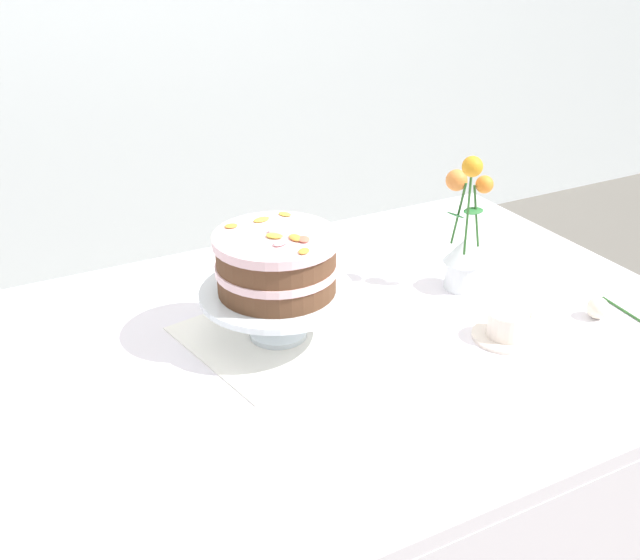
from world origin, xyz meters
name	(u,v)px	position (x,y,z in m)	size (l,w,h in m)	color
dining_table	(351,380)	(0.00, -0.03, 0.65)	(1.40, 1.00, 0.74)	white
linen_napkin	(278,336)	(-0.12, 0.05, 0.74)	(0.32, 0.32, 0.00)	white
cake_stand	(277,298)	(-0.12, 0.05, 0.82)	(0.29, 0.29, 0.10)	silver
layer_cake	(276,262)	(-0.12, 0.05, 0.90)	(0.23, 0.23, 0.12)	brown
flower_vase	(464,242)	(0.31, 0.05, 0.85)	(0.09, 0.10, 0.30)	silver
teacup	(507,327)	(0.26, -0.16, 0.76)	(0.13, 0.13, 0.06)	silver
fallen_rose	(598,308)	(0.48, -0.18, 0.76)	(0.10, 0.12, 0.04)	#2D6028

